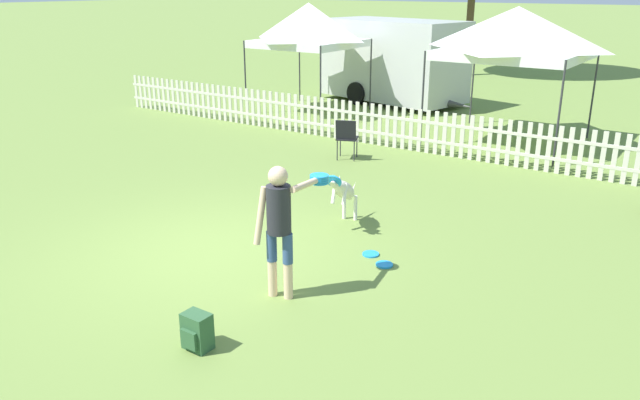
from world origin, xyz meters
The scene contains 11 objects.
ground_plane centered at (0.00, 0.00, 0.00)m, with size 240.00×240.00×0.00m, color olive.
handler_person centered at (1.56, -0.45, 1.00)m, with size 0.46×1.03×1.60m.
leaping_dog centered at (0.97, 1.79, 0.59)m, with size 0.47×1.16×0.96m.
frisbee_near_handler centered at (1.84, 1.13, 0.01)m, with size 0.23×0.23×0.02m.
frisbee_near_dog centered at (2.16, 0.94, 0.01)m, with size 0.23×0.23×0.02m.
backpack_on_grass centered at (1.56, -1.86, 0.19)m, with size 0.28×0.24×0.39m.
picket_fence centered at (0.00, 6.54, 0.47)m, with size 18.99×0.04×0.94m.
folding_chair_center centered at (-1.05, 5.07, 0.52)m, with size 0.56×0.57×0.86m.
canopy_tent_main centered at (1.19, 8.51, 2.48)m, with size 3.00×3.00×3.04m.
canopy_tent_secondary centered at (-4.73, 8.89, 2.42)m, with size 2.60×2.60×3.02m.
equipment_trailer centered at (-3.46, 11.52, 1.31)m, with size 5.25×2.91×2.49m.
Camera 1 is at (5.69, -5.66, 3.50)m, focal length 35.00 mm.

